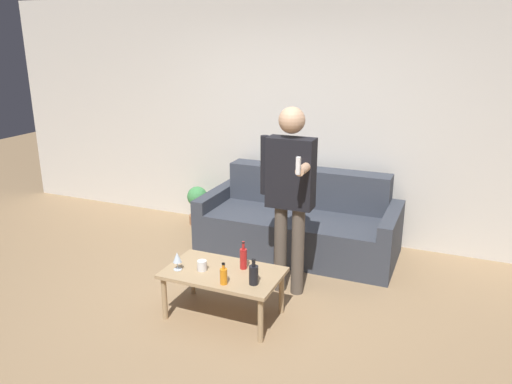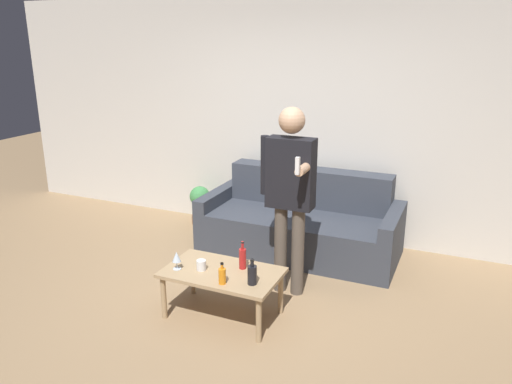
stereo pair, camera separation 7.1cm
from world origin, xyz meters
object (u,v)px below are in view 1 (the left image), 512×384
at_px(coffee_table, 223,276).
at_px(person_standing_front, 290,186).
at_px(couch, 300,223).
at_px(bottle_orange, 243,258).

relative_size(coffee_table, person_standing_front, 0.56).
distance_m(couch, person_standing_front, 1.19).
xyz_separation_m(coffee_table, person_standing_front, (0.35, 0.61, 0.64)).
bearing_deg(person_standing_front, couch, 101.86).
xyz_separation_m(couch, bottle_orange, (-0.02, -1.44, 0.20)).
xyz_separation_m(coffee_table, bottle_orange, (0.13, 0.11, 0.14)).
bearing_deg(person_standing_front, bottle_orange, -113.74).
height_order(couch, person_standing_front, person_standing_front).
distance_m(couch, bottle_orange, 1.45).
bearing_deg(person_standing_front, coffee_table, -119.83).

